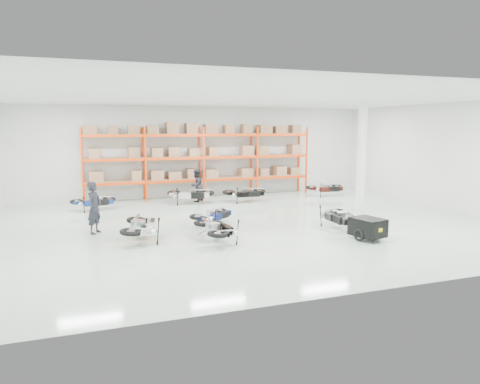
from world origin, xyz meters
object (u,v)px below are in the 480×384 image
object	(u,v)px
moto_touring_right	(340,213)
person_left	(94,208)
moto_silver_left	(142,222)
moto_back_a	(94,199)
moto_back_b	(190,191)
moto_blue_centre	(213,212)
moto_back_c	(245,190)
moto_back_d	(326,186)
person_back	(196,185)
trailer	(368,227)
moto_black_far_left	(217,225)

from	to	relation	value
moto_touring_right	person_left	size ratio (longest dim) A/B	1.03
moto_silver_left	moto_back_a	bearing A→B (deg)	-64.98
moto_back_a	moto_back_b	bearing A→B (deg)	-93.34
moto_blue_centre	moto_touring_right	size ratio (longest dim) A/B	0.90
moto_touring_right	person_left	distance (m)	8.26
moto_touring_right	moto_back_c	bearing A→B (deg)	106.16
person_left	moto_back_b	bearing A→B (deg)	-12.83
moto_blue_centre	moto_back_d	xyz separation A→B (m)	(7.21, 4.59, 0.04)
moto_back_c	person_left	xyz separation A→B (m)	(-6.72, -4.14, 0.31)
moto_silver_left	moto_back_b	size ratio (longest dim) A/B	1.02
moto_touring_right	moto_back_c	size ratio (longest dim) A/B	0.98
moto_back_c	moto_back_b	bearing A→B (deg)	88.37
person_back	moto_touring_right	bearing A→B (deg)	71.95
moto_blue_centre	moto_back_a	xyz separation A→B (m)	(-4.03, 4.32, 0.01)
moto_touring_right	trailer	distance (m)	1.60
trailer	moto_back_a	world-z (taller)	moto_back_a
moto_black_far_left	moto_back_b	world-z (taller)	moto_back_b
moto_blue_centre	person_left	bearing A→B (deg)	51.91
moto_silver_left	moto_blue_centre	bearing A→B (deg)	-142.16
moto_back_d	moto_blue_centre	bearing A→B (deg)	129.74
moto_back_b	moto_back_d	bearing A→B (deg)	-71.07
trailer	moto_back_d	xyz separation A→B (m)	(3.21, 8.06, 0.12)
moto_touring_right	moto_back_a	size ratio (longest dim) A/B	1.10
person_back	trailer	bearing A→B (deg)	67.60
moto_blue_centre	person_back	size ratio (longest dim) A/B	1.03
trailer	moto_back_c	world-z (taller)	moto_back_c
moto_back_a	moto_black_far_left	bearing A→B (deg)	-159.30
trailer	moto_back_b	bearing A→B (deg)	101.76
moto_blue_centre	moto_back_c	xyz separation A→B (m)	(2.73, 4.28, 0.06)
moto_back_c	moto_back_d	distance (m)	4.50
moto_back_a	moto_blue_centre	bearing A→B (deg)	-144.54
trailer	moto_back_b	distance (m)	8.96
moto_silver_left	moto_touring_right	bearing A→B (deg)	-173.48
moto_black_far_left	person_back	world-z (taller)	person_back
moto_back_a	person_left	bearing A→B (deg)	172.95
moto_touring_right	person_back	distance (m)	7.80
moto_back_a	trailer	bearing A→B (deg)	-141.64
moto_back_d	person_back	bearing A→B (deg)	92.61
moto_back_c	moto_back_d	bearing A→B (deg)	-80.03
moto_black_far_left	moto_back_d	world-z (taller)	moto_black_far_left
moto_silver_left	moto_black_far_left	world-z (taller)	moto_silver_left
moto_touring_right	moto_back_a	xyz separation A→B (m)	(-8.03, 6.19, -0.05)
moto_black_far_left	trailer	world-z (taller)	moto_black_far_left
trailer	moto_silver_left	bearing A→B (deg)	148.53
trailer	person_left	bearing A→B (deg)	142.08
moto_touring_right	moto_back_d	bearing A→B (deg)	68.01
moto_silver_left	person_left	world-z (taller)	person_left
moto_silver_left	moto_back_d	xyz separation A→B (m)	(9.86, 5.92, -0.06)
moto_blue_centre	person_back	world-z (taller)	person_back
moto_black_far_left	person_back	xyz separation A→B (m)	(1.09, 7.37, 0.23)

